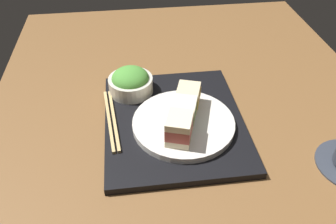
# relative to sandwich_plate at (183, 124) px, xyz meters

# --- Properties ---
(ground_plane) EXTENTS (1.40, 1.00, 0.03)m
(ground_plane) POSITION_rel_sandwich_plate_xyz_m (-0.00, 0.03, -0.04)
(ground_plane) COLOR brown
(serving_tray) EXTENTS (0.37, 0.32, 0.02)m
(serving_tray) POSITION_rel_sandwich_plate_xyz_m (-0.03, -0.02, -0.02)
(serving_tray) COLOR black
(serving_tray) RESTS_ON ground_plane
(sandwich_plate) EXTENTS (0.23, 0.23, 0.02)m
(sandwich_plate) POSITION_rel_sandwich_plate_xyz_m (0.00, 0.00, 0.00)
(sandwich_plate) COLOR silver
(sandwich_plate) RESTS_ON serving_tray
(sandwich_near) EXTENTS (0.08, 0.07, 0.05)m
(sandwich_near) POSITION_rel_sandwich_plate_xyz_m (-0.06, 0.02, 0.03)
(sandwich_near) COLOR beige
(sandwich_near) RESTS_ON sandwich_plate
(sandwich_middle) EXTENTS (0.08, 0.07, 0.05)m
(sandwich_middle) POSITION_rel_sandwich_plate_xyz_m (0.00, -0.00, 0.03)
(sandwich_middle) COLOR #EFE5C1
(sandwich_middle) RESTS_ON sandwich_plate
(sandwich_far) EXTENTS (0.07, 0.07, 0.06)m
(sandwich_far) POSITION_rel_sandwich_plate_xyz_m (0.06, -0.02, 0.04)
(sandwich_far) COLOR beige
(sandwich_far) RESTS_ON sandwich_plate
(salad_bowl) EXTENTS (0.11, 0.11, 0.07)m
(salad_bowl) POSITION_rel_sandwich_plate_xyz_m (-0.15, -0.11, 0.02)
(salad_bowl) COLOR beige
(salad_bowl) RESTS_ON serving_tray
(chopsticks_pair) EXTENTS (0.22, 0.04, 0.01)m
(chopsticks_pair) POSITION_rel_sandwich_plate_xyz_m (-0.04, -0.16, -0.00)
(chopsticks_pair) COLOR tan
(chopsticks_pair) RESTS_ON serving_tray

